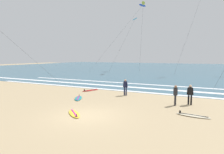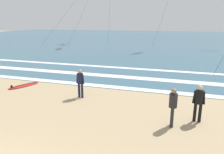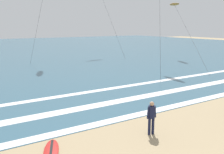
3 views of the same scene
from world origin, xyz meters
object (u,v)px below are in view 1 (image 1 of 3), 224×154
(surfer_right_near, at_px, (190,93))
(surfboard_foreground_flat, at_px, (78,98))
(surfboard_right_spare, at_px, (90,90))
(surfboard_near_water, at_px, (74,113))
(kite_cyan_low_near, at_px, (135,19))
(surfboard_left_pile, at_px, (193,116))
(kite_yellow_distant_high, at_px, (143,4))
(kite_blue_far_left, at_px, (142,6))
(surfer_left_far, at_px, (175,93))
(surfer_mid_group, at_px, (125,86))

(surfer_right_near, xyz_separation_m, surfboard_foreground_flat, (-9.24, -2.02, -0.91))
(surfboard_right_spare, height_order, surfboard_near_water, same)
(kite_cyan_low_near, bearing_deg, surfboard_foreground_flat, -78.39)
(surfer_right_near, height_order, surfboard_foreground_flat, surfer_right_near)
(surfer_right_near, distance_m, kite_cyan_low_near, 38.88)
(surfer_right_near, relative_size, surfboard_left_pile, 0.74)
(surfer_right_near, height_order, kite_yellow_distant_high, kite_yellow_distant_high)
(surfboard_left_pile, height_order, kite_blue_far_left, kite_blue_far_left)
(surfboard_near_water, height_order, surfboard_left_pile, same)
(surfer_right_near, relative_size, surfer_left_far, 1.00)
(surfer_mid_group, xyz_separation_m, kite_yellow_distant_high, (-7.12, 28.10, 15.01))
(surfboard_foreground_flat, bearing_deg, kite_cyan_low_near, 101.61)
(surfboard_foreground_flat, relative_size, kite_blue_far_left, 0.12)
(surfboard_foreground_flat, height_order, kite_yellow_distant_high, kite_yellow_distant_high)
(surfboard_near_water, distance_m, kite_cyan_low_near, 42.43)
(surfer_mid_group, distance_m, kite_cyan_low_near, 35.68)
(surfer_left_far, bearing_deg, surfboard_foreground_flat, -171.19)
(surfboard_foreground_flat, bearing_deg, surfboard_near_water, -57.50)
(surfer_right_near, relative_size, surfboard_right_spare, 0.74)
(surfer_right_near, distance_m, surfboard_right_spare, 10.74)
(surfboard_right_spare, bearing_deg, surfer_left_far, -16.24)
(kite_blue_far_left, bearing_deg, surfboard_near_water, -77.98)
(surfboard_right_spare, bearing_deg, surfer_mid_group, -10.34)
(surfboard_left_pile, bearing_deg, surfer_right_near, 98.38)
(surfer_right_near, xyz_separation_m, surfer_mid_group, (-5.98, 1.20, 0.00))
(surfer_right_near, bearing_deg, surfboard_foreground_flat, -167.66)
(surfer_right_near, bearing_deg, kite_yellow_distant_high, 114.09)
(kite_cyan_low_near, bearing_deg, surfboard_left_pile, -64.92)
(surfboard_near_water, height_order, kite_cyan_low_near, kite_cyan_low_near)
(surfer_right_near, relative_size, kite_blue_far_left, 0.09)
(surfer_left_far, distance_m, surfboard_near_water, 7.83)
(surfer_mid_group, relative_size, kite_cyan_low_near, 0.12)
(surfer_mid_group, bearing_deg, surfer_left_far, -21.31)
(surfboard_near_water, relative_size, kite_yellow_distant_high, 0.12)
(surfer_right_near, bearing_deg, surfboard_right_spare, 169.10)
(surfboard_right_spare, bearing_deg, surfboard_foreground_flat, -72.62)
(surfboard_right_spare, bearing_deg, kite_cyan_low_near, 100.84)
(surfboard_right_spare, bearing_deg, surfboard_left_pile, -25.11)
(surfer_mid_group, xyz_separation_m, surfboard_foreground_flat, (-3.26, -3.22, -0.91))
(surfer_mid_group, xyz_separation_m, surfboard_right_spare, (-4.52, 0.83, -0.91))
(surfer_right_near, xyz_separation_m, kite_yellow_distant_high, (-13.10, 29.30, 15.01))
(surfer_left_far, bearing_deg, kite_cyan_low_near, 114.58)
(surfer_right_near, bearing_deg, kite_blue_far_left, 113.26)
(kite_yellow_distant_high, bearing_deg, surfboard_near_water, -79.67)
(surfer_right_near, relative_size, surfboard_near_water, 0.82)
(surfboard_near_water, bearing_deg, surfboard_right_spare, 115.43)
(surfer_right_near, height_order, surfboard_right_spare, surfer_right_near)
(surfboard_near_water, relative_size, kite_cyan_low_near, 0.14)
(surfboard_foreground_flat, xyz_separation_m, kite_yellow_distant_high, (-3.86, 31.32, 15.92))
(kite_yellow_distant_high, bearing_deg, surfboard_left_pile, -67.30)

